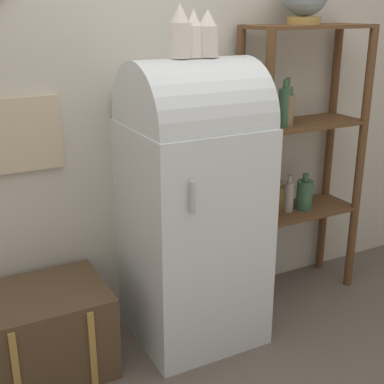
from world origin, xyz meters
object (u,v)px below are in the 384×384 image
Objects in this scene: vase_left at (180,33)px; vase_center at (193,35)px; vase_right at (207,35)px; suitcase_trunk at (43,332)px; refrigerator at (193,199)px.

vase_left is 1.10× the size of vase_center.
vase_left is 1.12× the size of vase_right.
vase_center reaches higher than suitcase_trunk.
vase_center is 0.08m from vase_right.
vase_right is at bearing 0.51° from vase_center.
vase_right reaches higher than suitcase_trunk.
refrigerator is 2.38× the size of suitcase_trunk.
vase_left is at bearing -175.69° from refrigerator.
vase_right is (0.08, 0.00, -0.00)m from vase_center.
suitcase_trunk is 2.57× the size of vase_left.
refrigerator reaches higher than suitcase_trunk.
vase_left is 0.14m from vase_right.
vase_center is at bearing -4.99° from vase_left.
suitcase_trunk is (-0.80, 0.03, -0.56)m from refrigerator.
vase_left reaches higher than refrigerator.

